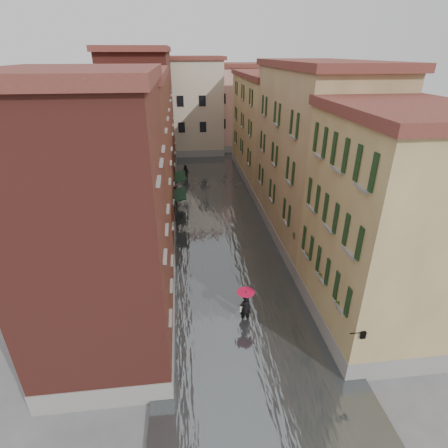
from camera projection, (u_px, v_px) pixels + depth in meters
ground at (240, 307)px, 21.37m from camera, size 120.00×120.00×0.00m
floodwater at (218, 216)px, 32.89m from camera, size 10.00×60.00×0.20m
building_left_near at (99, 235)px, 15.96m from camera, size 6.00×8.00×13.00m
building_left_mid at (129, 168)px, 25.87m from camera, size 6.00×14.00×12.50m
building_left_far at (145, 122)px, 38.89m from camera, size 6.00×16.00×14.00m
building_right_near at (384, 232)px, 17.78m from camera, size 6.00×8.00×11.50m
building_right_mid at (312, 159)px, 27.24m from camera, size 6.00×14.00×13.00m
building_right_far at (268, 130)px, 40.92m from camera, size 6.00×16.00×11.50m
building_end_cream at (181, 108)px, 51.99m from camera, size 12.00×9.00×13.00m
building_end_pink at (238, 108)px, 54.95m from camera, size 10.00×9.00×12.00m
awning_near at (180, 195)px, 31.35m from camera, size 1.09×3.15×2.80m
awning_far at (180, 177)px, 35.74m from camera, size 1.09×3.34×2.80m
wall_lantern at (362, 334)px, 15.15m from camera, size 0.71×0.22×0.35m
window_planters at (316, 260)px, 19.63m from camera, size 0.59×7.85×0.84m
pedestrian_main at (245, 303)px, 19.67m from camera, size 1.04×1.04×2.06m
pedestrian_far at (186, 173)px, 41.91m from camera, size 1.05×0.89×1.88m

